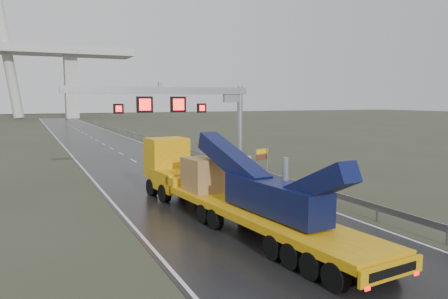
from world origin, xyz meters
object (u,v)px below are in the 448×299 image
sign_gantry (186,105)px  heavy_haul_truck (217,184)px  striped_barrier (247,163)px  exit_sign_pair (262,157)px

sign_gantry → heavy_haul_truck: 13.70m
sign_gantry → striped_barrier: (5.57, 0.20, -5.01)m
heavy_haul_truck → striped_barrier: (8.49, 13.00, -1.09)m
exit_sign_pair → striped_barrier: bearing=62.8°
exit_sign_pair → striped_barrier: 3.90m
heavy_haul_truck → striped_barrier: bearing=51.1°
heavy_haul_truck → striped_barrier: 15.56m
heavy_haul_truck → exit_sign_pair: heavy_haul_truck is taller
sign_gantry → heavy_haul_truck: sign_gantry is taller
striped_barrier → heavy_haul_truck: bearing=-112.7°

